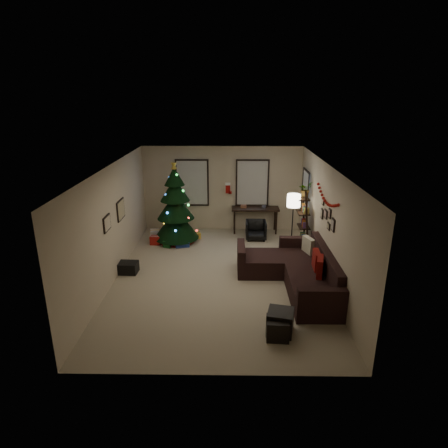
{
  "coord_description": "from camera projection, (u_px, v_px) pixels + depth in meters",
  "views": [
    {
      "loc": [
        0.24,
        -8.57,
        4.27
      ],
      "look_at": [
        0.1,
        0.6,
        1.15
      ],
      "focal_mm": 31.16,
      "sensor_mm": 36.0,
      "label": 1
    }
  ],
  "objects": [
    {
      "name": "wall_front",
      "position": [
        213.0,
        300.0,
        5.74
      ],
      "size": [
        5.0,
        0.0,
        5.0
      ],
      "primitive_type": "plane",
      "rotation": [
        -1.57,
        0.0,
        0.0
      ],
      "color": "#C4B395",
      "rests_on": "floor"
    },
    {
      "name": "garland",
      "position": [
        327.0,
        198.0,
        8.83
      ],
      "size": [
        0.08,
        1.9,
        0.3
      ],
      "primitive_type": null,
      "color": "#A5140C",
      "rests_on": "wall_right"
    },
    {
      "name": "window_back_right",
      "position": [
        252.0,
        183.0,
        12.27
      ],
      "size": [
        1.05,
        0.06,
        1.5
      ],
      "color": "#728CB2",
      "rests_on": "wall_back"
    },
    {
      "name": "ottoman_far",
      "position": [
        278.0,
        328.0,
        7.07
      ],
      "size": [
        0.43,
        0.43,
        0.38
      ],
      "primitive_type": "cube",
      "rotation": [
        0.0,
        0.0,
        -0.06
      ],
      "color": "black",
      "rests_on": "floor"
    },
    {
      "name": "window_right_wall",
      "position": [
        306.0,
        192.0,
        11.39
      ],
      "size": [
        0.06,
        0.9,
        1.3
      ],
      "color": "#728CB2",
      "rests_on": "wall_right"
    },
    {
      "name": "presents",
      "position": [
        175.0,
        239.0,
        11.59
      ],
      "size": [
        1.5,
        1.01,
        0.3
      ],
      "rotation": [
        0.0,
        0.0,
        0.05
      ],
      "color": "silver",
      "rests_on": "floor"
    },
    {
      "name": "ottoman_near",
      "position": [
        280.0,
        322.0,
        7.22
      ],
      "size": [
        0.56,
        0.56,
        0.45
      ],
      "primitive_type": "cube",
      "rotation": [
        0.0,
        0.0,
        -0.23
      ],
      "color": "black",
      "rests_on": "floor"
    },
    {
      "name": "desk",
      "position": [
        255.0,
        211.0,
        12.3
      ],
      "size": [
        1.49,
        0.53,
        0.8
      ],
      "color": "black",
      "rests_on": "floor"
    },
    {
      "name": "pillow_cream",
      "position": [
        308.0,
        246.0,
        9.69
      ],
      "size": [
        0.26,
        0.46,
        0.44
      ],
      "primitive_type": "cube",
      "rotation": [
        0.0,
        0.0,
        0.32
      ],
      "color": "beige",
      "rests_on": "sofa"
    },
    {
      "name": "stocking_right",
      "position": [
        228.0,
        188.0,
        12.17
      ],
      "size": [
        0.2,
        0.05,
        0.36
      ],
      "color": "#990F0C",
      "rests_on": "wall_back"
    },
    {
      "name": "wall_left",
      "position": [
        113.0,
        224.0,
        9.09
      ],
      "size": [
        0.0,
        7.0,
        7.0
      ],
      "primitive_type": "plane",
      "rotation": [
        1.57,
        0.0,
        1.57
      ],
      "color": "#C4B395",
      "rests_on": "floor"
    },
    {
      "name": "pillow_red_a",
      "position": [
        320.0,
        268.0,
        8.47
      ],
      "size": [
        0.23,
        0.49,
        0.47
      ],
      "primitive_type": "cube",
      "rotation": [
        0.0,
        0.0,
        -0.23
      ],
      "color": "maroon",
      "rests_on": "sofa"
    },
    {
      "name": "pillow_red_b",
      "position": [
        316.0,
        261.0,
        8.79
      ],
      "size": [
        0.15,
        0.48,
        0.47
      ],
      "primitive_type": "cube",
      "rotation": [
        0.0,
        0.0,
        -0.06
      ],
      "color": "maroon",
      "rests_on": "sofa"
    },
    {
      "name": "gallery",
      "position": [
        327.0,
        217.0,
        8.88
      ],
      "size": [
        0.03,
        1.25,
        0.54
      ],
      "color": "black",
      "rests_on": "wall_right"
    },
    {
      "name": "ceiling",
      "position": [
        219.0,
        167.0,
        8.62
      ],
      "size": [
        7.0,
        7.0,
        0.0
      ],
      "primitive_type": "plane",
      "rotation": [
        3.14,
        0.0,
        0.0
      ],
      "color": "white",
      "rests_on": "floor"
    },
    {
      "name": "desk_chair",
      "position": [
        256.0,
        230.0,
        11.82
      ],
      "size": [
        0.57,
        0.53,
        0.58
      ],
      "primitive_type": "imported",
      "rotation": [
        0.0,
        0.0,
        -0.01
      ],
      "color": "black",
      "rests_on": "floor"
    },
    {
      "name": "wall_back",
      "position": [
        222.0,
        189.0,
        12.37
      ],
      "size": [
        5.0,
        0.0,
        5.0
      ],
      "primitive_type": "plane",
      "rotation": [
        1.57,
        0.0,
        0.0
      ],
      "color": "#C4B395",
      "rests_on": "floor"
    },
    {
      "name": "potted_plant",
      "position": [
        305.0,
        187.0,
        10.56
      ],
      "size": [
        0.62,
        0.62,
        0.52
      ],
      "primitive_type": "imported",
      "rotation": [
        0.0,
        0.0,
        0.77
      ],
      "color": "#4C4C4C",
      "rests_on": "bookshelf"
    },
    {
      "name": "art_abstract",
      "position": [
        107.0,
        223.0,
        8.59
      ],
      "size": [
        0.04,
        0.45,
        0.35
      ],
      "color": "black",
      "rests_on": "wall_left"
    },
    {
      "name": "art_map",
      "position": [
        121.0,
        210.0,
        9.68
      ],
      "size": [
        0.04,
        0.6,
        0.5
      ],
      "color": "black",
      "rests_on": "wall_left"
    },
    {
      "name": "floor_lamp",
      "position": [
        293.0,
        205.0,
        10.4
      ],
      "size": [
        0.36,
        0.36,
        1.69
      ],
      "rotation": [
        0.0,
        0.0,
        -0.06
      ],
      "color": "black",
      "rests_on": "floor"
    },
    {
      "name": "sofa",
      "position": [
        297.0,
        272.0,
        9.04
      ],
      "size": [
        2.08,
        3.0,
        0.92
      ],
      "color": "black",
      "rests_on": "floor"
    },
    {
      "name": "storage_bin",
      "position": [
        126.0,
        268.0,
        9.65
      ],
      "size": [
        0.57,
        0.4,
        0.28
      ],
      "primitive_type": "cube",
      "rotation": [
        0.0,
        0.0,
        -0.05
      ],
      "color": "black",
      "rests_on": "floor"
    },
    {
      "name": "floor",
      "position": [
        220.0,
        276.0,
        9.49
      ],
      "size": [
        7.0,
        7.0,
        0.0
      ],
      "primitive_type": "plane",
      "color": "tan",
      "rests_on": "ground"
    },
    {
      "name": "stocking_left",
      "position": [
        218.0,
        183.0,
        12.35
      ],
      "size": [
        0.2,
        0.05,
        0.36
      ],
      "color": "#990F0C",
      "rests_on": "wall_back"
    },
    {
      "name": "bookshelf",
      "position": [
        304.0,
        222.0,
        10.68
      ],
      "size": [
        0.3,
        0.53,
        1.81
      ],
      "color": "black",
      "rests_on": "floor"
    },
    {
      "name": "window_back_left",
      "position": [
        192.0,
        183.0,
        12.29
      ],
      "size": [
        1.05,
        0.06,
        1.5
      ],
      "color": "#728CB2",
      "rests_on": "wall_back"
    },
    {
      "name": "wall_right",
      "position": [
        327.0,
        225.0,
        9.02
      ],
      "size": [
        0.0,
        7.0,
        7.0
      ],
      "primitive_type": "plane",
      "rotation": [
        1.57,
        0.0,
        -1.57
      ],
      "color": "#C4B395",
      "rests_on": "floor"
    },
    {
      "name": "christmas_tree",
      "position": [
        176.0,
        209.0,
        11.41
      ],
      "size": [
        1.33,
        1.33,
        2.47
      ],
      "rotation": [
        0.0,
        0.0,
        -0.28
      ],
      "color": "black",
      "rests_on": "floor"
    }
  ]
}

